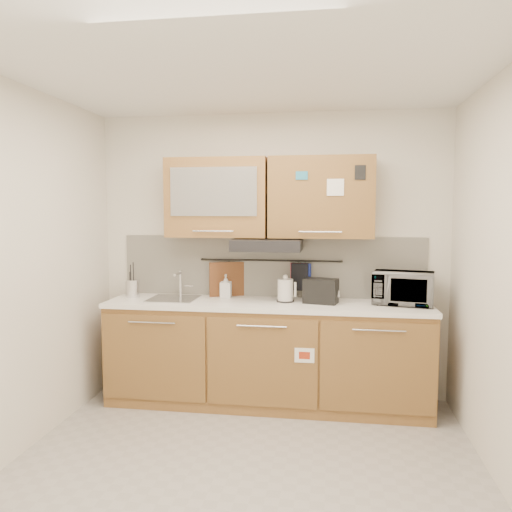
% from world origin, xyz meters
% --- Properties ---
extents(floor, '(3.20, 3.20, 0.00)m').
position_xyz_m(floor, '(0.00, 0.00, 0.00)').
color(floor, '#9E9993').
rests_on(floor, ground).
extents(ceiling, '(3.20, 3.20, 0.00)m').
position_xyz_m(ceiling, '(0.00, 0.00, 2.60)').
color(ceiling, white).
rests_on(ceiling, wall_back).
extents(wall_back, '(3.20, 0.00, 3.20)m').
position_xyz_m(wall_back, '(0.00, 1.50, 1.30)').
color(wall_back, silver).
rests_on(wall_back, ground).
extents(wall_left, '(0.00, 3.00, 3.00)m').
position_xyz_m(wall_left, '(-1.60, 0.00, 1.30)').
color(wall_left, silver).
rests_on(wall_left, ground).
extents(wall_right, '(0.00, 3.00, 3.00)m').
position_xyz_m(wall_right, '(1.60, 0.00, 1.30)').
color(wall_right, silver).
rests_on(wall_right, ground).
extents(base_cabinet, '(2.80, 0.64, 0.88)m').
position_xyz_m(base_cabinet, '(0.00, 1.19, 0.41)').
color(base_cabinet, olive).
rests_on(base_cabinet, floor).
extents(countertop, '(2.82, 0.62, 0.04)m').
position_xyz_m(countertop, '(0.00, 1.19, 0.90)').
color(countertop, white).
rests_on(countertop, base_cabinet).
extents(backsplash, '(2.80, 0.02, 0.56)m').
position_xyz_m(backsplash, '(0.00, 1.49, 1.20)').
color(backsplash, silver).
rests_on(backsplash, countertop).
extents(upper_cabinets, '(1.82, 0.37, 0.70)m').
position_xyz_m(upper_cabinets, '(-0.00, 1.32, 1.83)').
color(upper_cabinets, olive).
rests_on(upper_cabinets, wall_back).
extents(range_hood, '(0.60, 0.46, 0.10)m').
position_xyz_m(range_hood, '(0.00, 1.25, 1.42)').
color(range_hood, black).
rests_on(range_hood, upper_cabinets).
extents(sink, '(0.42, 0.40, 0.26)m').
position_xyz_m(sink, '(-0.85, 1.21, 0.92)').
color(sink, silver).
rests_on(sink, countertop).
extents(utensil_rail, '(1.30, 0.02, 0.02)m').
position_xyz_m(utensil_rail, '(0.00, 1.45, 1.26)').
color(utensil_rail, black).
rests_on(utensil_rail, backsplash).
extents(utensil_crock, '(0.17, 0.17, 0.32)m').
position_xyz_m(utensil_crock, '(-1.26, 1.26, 1.00)').
color(utensil_crock, silver).
rests_on(utensil_crock, countertop).
extents(kettle, '(0.17, 0.16, 0.24)m').
position_xyz_m(kettle, '(0.16, 1.23, 1.01)').
color(kettle, silver).
rests_on(kettle, countertop).
extents(toaster, '(0.31, 0.23, 0.21)m').
position_xyz_m(toaster, '(0.47, 1.21, 1.03)').
color(toaster, black).
rests_on(toaster, countertop).
extents(microwave, '(0.55, 0.43, 0.28)m').
position_xyz_m(microwave, '(1.16, 1.27, 1.06)').
color(microwave, '#999999').
rests_on(microwave, countertop).
extents(soap_bottle, '(0.10, 0.10, 0.22)m').
position_xyz_m(soap_bottle, '(-0.40, 1.35, 1.03)').
color(soap_bottle, '#999999').
rests_on(soap_bottle, countertop).
extents(cutting_board, '(0.35, 0.17, 0.45)m').
position_xyz_m(cutting_board, '(-0.39, 1.44, 1.02)').
color(cutting_board, brown).
rests_on(cutting_board, utensil_rail).
extents(oven_mitt, '(0.11, 0.06, 0.18)m').
position_xyz_m(oven_mitt, '(0.32, 1.44, 1.15)').
color(oven_mitt, navy).
rests_on(oven_mitt, utensil_rail).
extents(dark_pouch, '(0.16, 0.07, 0.25)m').
position_xyz_m(dark_pouch, '(0.27, 1.44, 1.12)').
color(dark_pouch, black).
rests_on(dark_pouch, utensil_rail).
extents(pot_holder, '(0.15, 0.05, 0.18)m').
position_xyz_m(pot_holder, '(0.26, 1.44, 1.15)').
color(pot_holder, red).
rests_on(pot_holder, utensil_rail).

